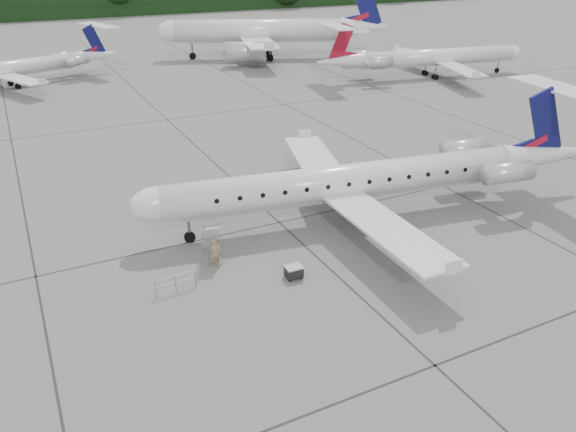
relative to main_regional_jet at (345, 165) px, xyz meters
name	(u,v)px	position (x,y,z in m)	size (l,w,h in m)	color
ground	(382,238)	(0.87, -3.27, -3.91)	(320.00, 320.00, 0.00)	slate
treeline	(76,1)	(0.87, 126.73, 0.09)	(260.00, 4.00, 8.00)	black
main_regional_jet	(345,165)	(0.00, 0.00, 0.00)	(30.47, 21.94, 7.81)	silver
airstair	(211,239)	(-9.52, -0.74, -2.68)	(0.85, 2.18, 2.45)	silver
passenger	(215,253)	(-9.71, -1.96, -2.99)	(0.67, 0.44, 1.84)	olive
safety_railing	(176,284)	(-12.47, -3.40, -3.41)	(2.20, 0.08, 1.00)	gray
baggage_cart	(294,272)	(-6.25, -4.97, -3.51)	(0.91, 0.73, 0.78)	black
bg_narrowbody	(258,19)	(18.90, 56.44, 2.12)	(33.60, 24.19, 12.06)	silver
bg_regional_left	(1,62)	(-18.44, 51.84, -0.55)	(25.56, 18.41, 6.71)	silver
bg_regional_right	(440,49)	(35.37, 32.58, -0.10)	(29.00, 20.88, 7.61)	silver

